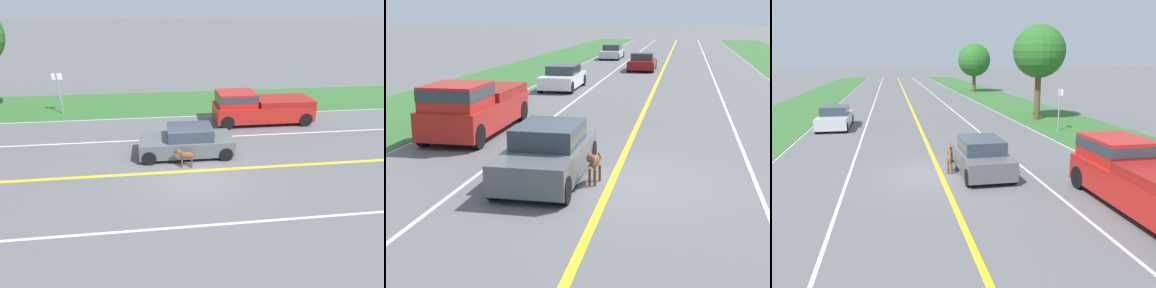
# 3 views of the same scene
# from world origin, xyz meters

# --- Properties ---
(ground_plane) EXTENTS (400.00, 400.00, 0.00)m
(ground_plane) POSITION_xyz_m (0.00, 0.00, 0.00)
(ground_plane) COLOR #5B5B5E
(centre_divider_line) EXTENTS (0.18, 160.00, 0.01)m
(centre_divider_line) POSITION_xyz_m (0.00, 0.00, 0.00)
(centre_divider_line) COLOR yellow
(centre_divider_line) RESTS_ON ground
(lane_dash_same_dir) EXTENTS (0.10, 160.00, 0.01)m
(lane_dash_same_dir) POSITION_xyz_m (3.50, 0.00, 0.00)
(lane_dash_same_dir) COLOR white
(lane_dash_same_dir) RESTS_ON ground
(lane_dash_oncoming) EXTENTS (0.10, 160.00, 0.01)m
(lane_dash_oncoming) POSITION_xyz_m (-3.50, 0.00, 0.00)
(lane_dash_oncoming) COLOR white
(lane_dash_oncoming) RESTS_ON ground
(ego_car) EXTENTS (1.83, 4.24, 1.39)m
(ego_car) POSITION_xyz_m (1.61, 0.15, 0.65)
(ego_car) COLOR #51565B
(ego_car) RESTS_ON ground
(dog) EXTENTS (0.29, 1.06, 0.85)m
(dog) POSITION_xyz_m (0.41, 0.34, 0.55)
(dog) COLOR brown
(dog) RESTS_ON ground
(pickup_truck) EXTENTS (2.04, 5.70, 1.91)m
(pickup_truck) POSITION_xyz_m (5.42, -4.47, 0.97)
(pickup_truck) COLOR red
(pickup_truck) RESTS_ON ground
(car_trailing_near) EXTENTS (1.87, 4.35, 1.32)m
(car_trailing_near) POSITION_xyz_m (5.02, -16.44, 0.63)
(car_trailing_near) COLOR white
(car_trailing_near) RESTS_ON ground
(car_trailing_mid) EXTENTS (1.92, 4.24, 1.29)m
(car_trailing_mid) POSITION_xyz_m (1.52, -27.84, 0.61)
(car_trailing_mid) COLOR maroon
(car_trailing_mid) RESTS_ON ground
(car_trailing_far) EXTENTS (1.83, 4.77, 1.34)m
(car_trailing_far) POSITION_xyz_m (5.24, -38.28, 0.63)
(car_trailing_far) COLOR silver
(car_trailing_far) RESTS_ON ground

